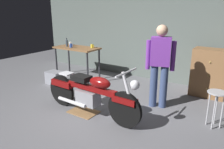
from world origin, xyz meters
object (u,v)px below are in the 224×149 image
(mug_yellow_tall, at_px, (92,46))
(bottle, at_px, (67,43))
(shop_stool, at_px, (217,100))
(storage_bin, at_px, (55,78))
(mug_white_ceramic, at_px, (70,43))
(person_standing, at_px, (160,63))
(mug_blue_enamel, at_px, (71,46))
(wooden_dresser, at_px, (210,73))
(motorcycle, at_px, (90,93))

(mug_yellow_tall, relative_size, bottle, 0.49)
(shop_stool, distance_m, storage_bin, 3.99)
(mug_white_ceramic, xyz_separation_m, bottle, (0.09, -0.23, 0.05))
(mug_yellow_tall, height_order, bottle, bottle)
(bottle, bearing_deg, shop_stool, -10.16)
(mug_yellow_tall, bearing_deg, person_standing, -17.42)
(mug_blue_enamel, bearing_deg, person_standing, -8.85)
(wooden_dresser, xyz_separation_m, mug_white_ceramic, (-3.87, -0.45, 0.40))
(mug_white_ceramic, height_order, bottle, bottle)
(shop_stool, bearing_deg, mug_yellow_tall, 164.35)
(mug_yellow_tall, distance_m, mug_white_ceramic, 0.85)
(motorcycle, bearing_deg, mug_blue_enamel, 143.72)
(mug_white_ceramic, bearing_deg, bottle, -69.42)
(mug_blue_enamel, distance_m, bottle, 0.24)
(mug_yellow_tall, xyz_separation_m, mug_blue_enamel, (-0.54, -0.27, 0.00))
(mug_yellow_tall, xyz_separation_m, bottle, (-0.76, -0.21, 0.05))
(storage_bin, bearing_deg, mug_yellow_tall, 56.72)
(wooden_dresser, relative_size, storage_bin, 2.50)
(shop_stool, height_order, wooden_dresser, wooden_dresser)
(person_standing, bearing_deg, shop_stool, 150.52)
(shop_stool, relative_size, wooden_dresser, 0.58)
(person_standing, bearing_deg, mug_blue_enamel, -26.34)
(mug_white_ceramic, relative_size, mug_blue_enamel, 0.94)
(motorcycle, bearing_deg, mug_white_ceramic, 142.84)
(motorcycle, height_order, shop_stool, motorcycle)
(mug_white_ceramic, bearing_deg, person_standing, -13.37)
(motorcycle, xyz_separation_m, shop_stool, (2.03, 0.83, 0.05))
(shop_stool, distance_m, mug_white_ceramic, 4.37)
(motorcycle, xyz_separation_m, mug_white_ceramic, (-2.20, 1.81, 0.50))
(mug_white_ceramic, xyz_separation_m, mug_blue_enamel, (0.31, -0.30, 0.01))
(motorcycle, distance_m, mug_yellow_tall, 2.29)
(person_standing, bearing_deg, mug_yellow_tall, -34.91)
(storage_bin, relative_size, mug_yellow_tall, 3.74)
(motorcycle, bearing_deg, mug_yellow_tall, 129.48)
(wooden_dresser, bearing_deg, mug_white_ceramic, -173.33)
(mug_white_ceramic, relative_size, bottle, 0.44)
(mug_yellow_tall, bearing_deg, storage_bin, -123.28)
(motorcycle, bearing_deg, shop_stool, 24.41)
(storage_bin, bearing_deg, wooden_dresser, 20.91)
(mug_yellow_tall, bearing_deg, shop_stool, -15.65)
(mug_blue_enamel, bearing_deg, motorcycle, -38.50)
(bottle, bearing_deg, mug_white_ceramic, 110.58)
(person_standing, xyz_separation_m, mug_yellow_tall, (-2.26, 0.71, 0.03))
(person_standing, bearing_deg, storage_bin, -13.74)
(motorcycle, relative_size, wooden_dresser, 1.99)
(shop_stool, height_order, mug_blue_enamel, mug_blue_enamel)
(motorcycle, xyz_separation_m, wooden_dresser, (1.67, 2.26, 0.10))
(storage_bin, height_order, mug_blue_enamel, mug_blue_enamel)
(storage_bin, bearing_deg, person_standing, 3.75)
(wooden_dresser, bearing_deg, person_standing, -122.37)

